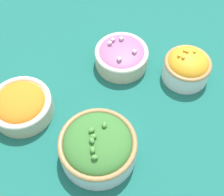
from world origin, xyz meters
The scene contains 5 objects.
ground_plane centered at (0.00, 0.00, 0.00)m, with size 3.00×3.00×0.00m, color #196056.
bowl_broccoli centered at (0.03, -0.13, 0.04)m, with size 0.17×0.17×0.09m.
bowl_red_onion centered at (-0.03, 0.13, 0.03)m, with size 0.14×0.14×0.06m.
bowl_squash centered at (0.13, 0.16, 0.04)m, with size 0.12×0.12×0.09m.
bowl_carrots centered at (-0.18, -0.11, 0.03)m, with size 0.14×0.14×0.06m.
Camera 1 is at (0.17, -0.36, 0.64)m, focal length 50.00 mm.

